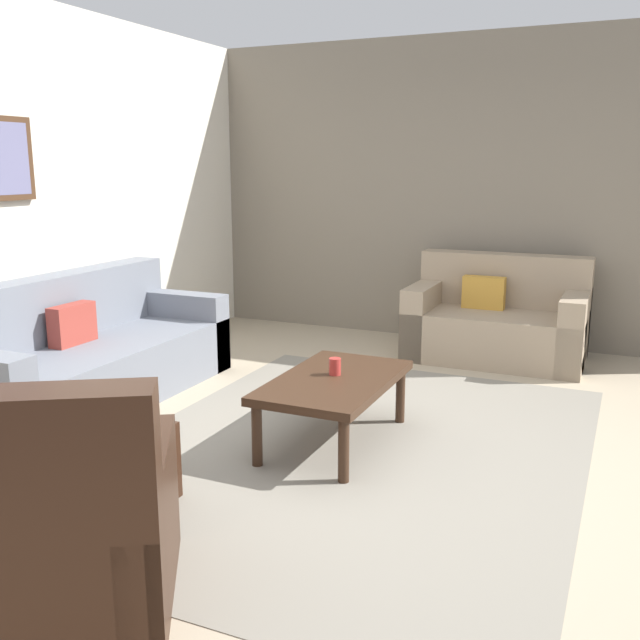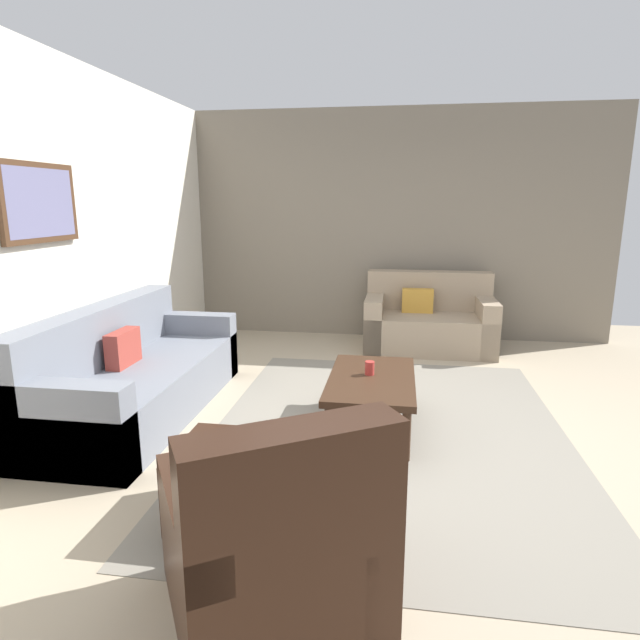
{
  "view_description": "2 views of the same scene",
  "coord_description": "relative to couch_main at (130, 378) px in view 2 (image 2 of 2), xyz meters",
  "views": [
    {
      "loc": [
        -3.66,
        -1.43,
        1.65
      ],
      "look_at": [
        -0.17,
        0.12,
        0.81
      ],
      "focal_mm": 39.78,
      "sensor_mm": 36.0,
      "label": 1
    },
    {
      "loc": [
        -3.69,
        -0.04,
        1.7
      ],
      "look_at": [
        0.03,
        0.52,
        0.85
      ],
      "focal_mm": 29.44,
      "sensor_mm": 36.0,
      "label": 2
    }
  ],
  "objects": [
    {
      "name": "ground_plane",
      "position": [
        -0.09,
        -2.1,
        -0.3
      ],
      "size": [
        8.0,
        8.0,
        0.0
      ],
      "primitive_type": "plane",
      "color": "tan"
    },
    {
      "name": "rear_partition",
      "position": [
        -0.09,
        0.5,
        1.1
      ],
      "size": [
        6.0,
        0.12,
        2.8
      ],
      "primitive_type": "cube",
      "color": "silver",
      "rests_on": "ground_plane"
    },
    {
      "name": "stone_feature_panel",
      "position": [
        2.91,
        -2.1,
        1.1
      ],
      "size": [
        0.12,
        5.2,
        2.8
      ],
      "primitive_type": "cube",
      "color": "slate",
      "rests_on": "ground_plane"
    },
    {
      "name": "area_rug",
      "position": [
        -0.09,
        -2.1,
        -0.29
      ],
      "size": [
        3.49,
        2.62,
        0.01
      ],
      "primitive_type": "cube",
      "color": "gray",
      "rests_on": "ground_plane"
    },
    {
      "name": "couch_main",
      "position": [
        0.0,
        0.0,
        0.0
      ],
      "size": [
        2.24,
        0.9,
        0.88
      ],
      "color": "slate",
      "rests_on": "ground_plane"
    },
    {
      "name": "couch_loveseat",
      "position": [
        2.37,
        -2.5,
        0.0
      ],
      "size": [
        0.87,
        1.47,
        0.88
      ],
      "color": "gray",
      "rests_on": "ground_plane"
    },
    {
      "name": "armchair_leather",
      "position": [
        -1.97,
        -1.69,
        0.01
      ],
      "size": [
        1.1,
        1.1,
        0.95
      ],
      "color": "black",
      "rests_on": "ground_plane"
    },
    {
      "name": "ottoman",
      "position": [
        -1.26,
        -1.26,
        -0.1
      ],
      "size": [
        0.56,
        0.56,
        0.4
      ],
      "primitive_type": "cube",
      "color": "black",
      "rests_on": "ground_plane"
    },
    {
      "name": "coffee_table",
      "position": [
        -0.02,
        -1.96,
        0.06
      ],
      "size": [
        1.1,
        0.64,
        0.41
      ],
      "color": "#382316",
      "rests_on": "ground_plane"
    },
    {
      "name": "cup",
      "position": [
        0.04,
        -1.94,
        0.16
      ],
      "size": [
        0.07,
        0.07,
        0.1
      ],
      "primitive_type": "cylinder",
      "color": "#B2332D",
      "rests_on": "coffee_table"
    },
    {
      "name": "framed_artwork",
      "position": [
        -0.29,
        0.41,
        1.39
      ],
      "size": [
        0.79,
        0.04,
        0.56
      ],
      "color": "#472D1C"
    }
  ]
}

